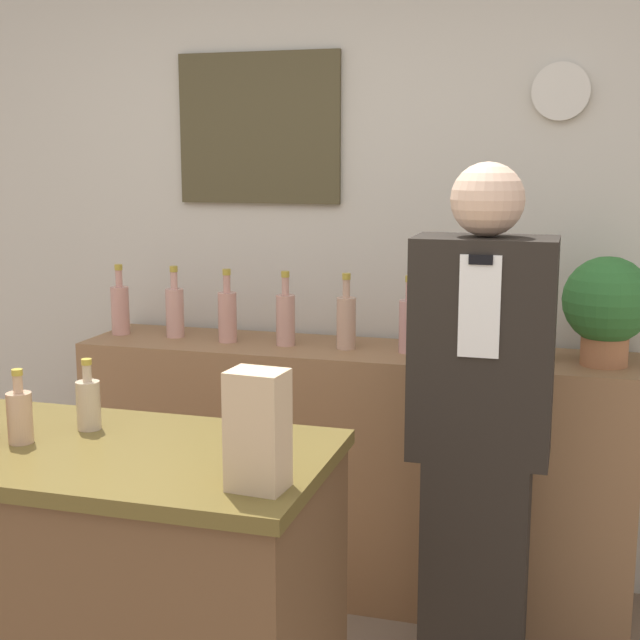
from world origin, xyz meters
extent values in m
cube|color=beige|center=(0.00, 2.00, 1.35)|extent=(5.20, 0.06, 2.70)
cube|color=#484027|center=(-0.38, 1.96, 1.85)|extent=(0.70, 0.02, 0.61)
cylinder|color=beige|center=(0.82, 1.95, 1.97)|extent=(0.21, 0.03, 0.21)
cube|color=#8E6642|center=(0.08, 1.71, 0.50)|extent=(2.16, 0.45, 1.00)
cube|color=brown|center=(-0.36, 0.44, 0.47)|extent=(1.36, 0.63, 0.93)
cube|color=brown|center=(-0.36, 0.44, 0.95)|extent=(1.39, 0.66, 0.04)
cube|color=black|center=(0.64, 1.16, 0.40)|extent=(0.33, 0.26, 0.80)
cube|color=black|center=(0.64, 1.16, 1.14)|extent=(0.43, 0.26, 0.69)
cube|color=white|center=(0.64, 1.03, 1.30)|extent=(0.12, 0.01, 0.31)
cube|color=black|center=(0.64, 1.02, 1.44)|extent=(0.07, 0.01, 0.03)
sphere|color=#DBB293|center=(0.64, 1.16, 1.60)|extent=(0.23, 0.23, 0.23)
cylinder|color=#B27047|center=(1.02, 1.69, 1.05)|extent=(0.17, 0.17, 0.10)
sphere|color=#2D6B2D|center=(1.02, 1.69, 1.23)|extent=(0.31, 0.31, 0.31)
cube|color=tan|center=(0.23, 0.26, 1.11)|extent=(0.14, 0.11, 0.28)
cylinder|color=tan|center=(-0.50, 0.40, 1.04)|extent=(0.07, 0.07, 0.14)
cylinder|color=tan|center=(-0.50, 0.40, 1.14)|extent=(0.03, 0.03, 0.05)
cylinder|color=#B29933|center=(-0.50, 0.40, 1.17)|extent=(0.03, 0.03, 0.02)
cylinder|color=tan|center=(-0.39, 0.56, 1.04)|extent=(0.07, 0.07, 0.14)
cylinder|color=tan|center=(-0.39, 0.56, 1.14)|extent=(0.03, 0.03, 0.05)
cylinder|color=#B29933|center=(-0.39, 0.56, 1.17)|extent=(0.03, 0.03, 0.02)
cylinder|color=tan|center=(-0.92, 1.72, 1.10)|extent=(0.08, 0.08, 0.20)
cylinder|color=tan|center=(-0.92, 1.72, 1.23)|extent=(0.03, 0.03, 0.07)
cylinder|color=#B29933|center=(-0.92, 1.72, 1.28)|extent=(0.03, 0.03, 0.02)
cylinder|color=tan|center=(-0.67, 1.73, 1.10)|extent=(0.08, 0.08, 0.20)
cylinder|color=tan|center=(-0.67, 1.73, 1.23)|extent=(0.03, 0.03, 0.07)
cylinder|color=#B29933|center=(-0.67, 1.73, 1.28)|extent=(0.03, 0.03, 0.02)
cylinder|color=tan|center=(-0.43, 1.69, 1.10)|extent=(0.08, 0.08, 0.20)
cylinder|color=tan|center=(-0.43, 1.69, 1.23)|extent=(0.03, 0.03, 0.07)
cylinder|color=#B29933|center=(-0.43, 1.69, 1.28)|extent=(0.03, 0.03, 0.02)
cylinder|color=tan|center=(-0.18, 1.70, 1.10)|extent=(0.08, 0.08, 0.20)
cylinder|color=tan|center=(-0.18, 1.70, 1.23)|extent=(0.03, 0.03, 0.07)
cylinder|color=#B29933|center=(-0.18, 1.70, 1.28)|extent=(0.03, 0.03, 0.02)
cylinder|color=tan|center=(0.06, 1.70, 1.10)|extent=(0.08, 0.08, 0.20)
cylinder|color=tan|center=(0.06, 1.70, 1.23)|extent=(0.03, 0.03, 0.07)
cylinder|color=#B29933|center=(0.06, 1.70, 1.28)|extent=(0.03, 0.03, 0.02)
cylinder|color=tan|center=(0.31, 1.70, 1.10)|extent=(0.08, 0.08, 0.20)
cylinder|color=tan|center=(0.31, 1.70, 1.23)|extent=(0.03, 0.03, 0.07)
cylinder|color=#B29933|center=(0.31, 1.70, 1.28)|extent=(0.03, 0.03, 0.02)
cylinder|color=tan|center=(0.55, 1.73, 1.10)|extent=(0.08, 0.08, 0.20)
cylinder|color=tan|center=(0.55, 1.73, 1.23)|extent=(0.03, 0.03, 0.07)
cylinder|color=#B29933|center=(0.55, 1.73, 1.28)|extent=(0.03, 0.03, 0.02)
cylinder|color=tan|center=(0.80, 1.70, 1.10)|extent=(0.08, 0.08, 0.20)
cylinder|color=tan|center=(0.80, 1.70, 1.23)|extent=(0.03, 0.03, 0.07)
cylinder|color=#B29933|center=(0.80, 1.70, 1.28)|extent=(0.03, 0.03, 0.02)
camera|label=1|loc=(0.91, -1.58, 1.73)|focal=50.00mm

